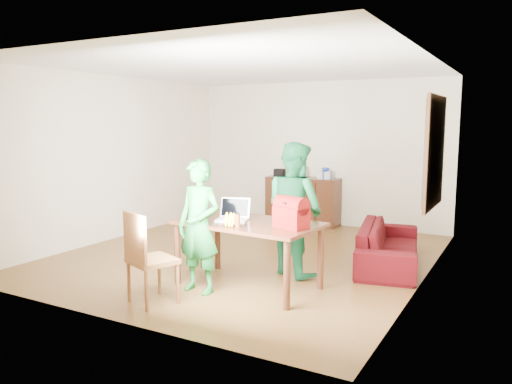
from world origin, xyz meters
The scene contains 10 objects.
room centered at (0.01, 0.13, 1.31)m, with size 5.20×5.70×2.90m.
table centered at (0.71, -1.21, 0.69)m, with size 1.75×1.08×0.79m.
chair centered at (0.08, -2.19, 0.29)m, with size 0.58×0.57×1.01m.
person_near centered at (0.31, -1.63, 0.77)m, with size 0.56×0.37×1.53m, color #155F21.
person_far centered at (0.97, -0.46, 0.85)m, with size 0.83×0.64×1.70m, color #13572E.
laptop centered at (0.52, -1.25, 0.83)m, with size 0.42×0.35×0.26m.
bananas centered at (0.69, -1.57, 0.82)m, with size 0.17×0.11×0.06m, color gold, non-canonical shape.
bottle centered at (0.77, -1.54, 0.87)m, with size 0.06×0.06×0.17m, color #5A2D14.
red_bag centered at (1.30, -1.29, 0.92)m, with size 0.38×0.22×0.28m, color maroon.
sofa centered at (1.95, 0.50, 0.28)m, with size 1.91×0.75×0.56m, color #390712.
Camera 1 is at (3.56, -6.19, 1.94)m, focal length 35.00 mm.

